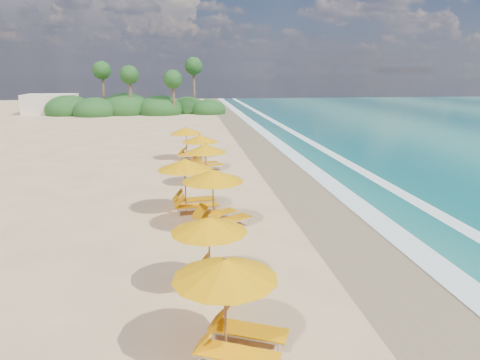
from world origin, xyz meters
The scene contains 12 objects.
ground centered at (0.00, 0.00, 0.00)m, with size 160.00×160.00×0.00m, color #D7B27E.
wet_sand centered at (4.00, 0.00, 0.01)m, with size 4.00×160.00×0.01m, color #8A7452.
surf_foam centered at (6.70, 0.00, 0.03)m, with size 4.00×160.00×0.01m.
station_0 centered at (-1.54, -11.10, 1.32)m, with size 3.07×3.04×2.35m.
station_1 centered at (-1.71, -7.99, 1.25)m, with size 2.64×2.51×2.24m.
station_2 centered at (-1.29, -2.90, 1.39)m, with size 3.35×3.35×2.49m.
station_3 centered at (-2.35, -0.67, 1.39)m, with size 2.83×2.67×2.48m.
station_4 centered at (-1.22, 4.01, 1.31)m, with size 2.92×2.83×2.33m.
station_5 centered at (-1.41, 7.64, 1.30)m, with size 2.93×2.85×2.32m.
station_6 centered at (-2.26, 11.23, 1.31)m, with size 2.95×2.86×2.35m.
treeline centered at (-9.94, 45.51, 1.00)m, with size 25.80×8.80×9.74m.
beach_building centered at (-22.00, 48.00, 1.40)m, with size 7.00×5.00×2.80m, color beige.
Camera 1 is at (-2.46, -19.55, 6.17)m, focal length 32.58 mm.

